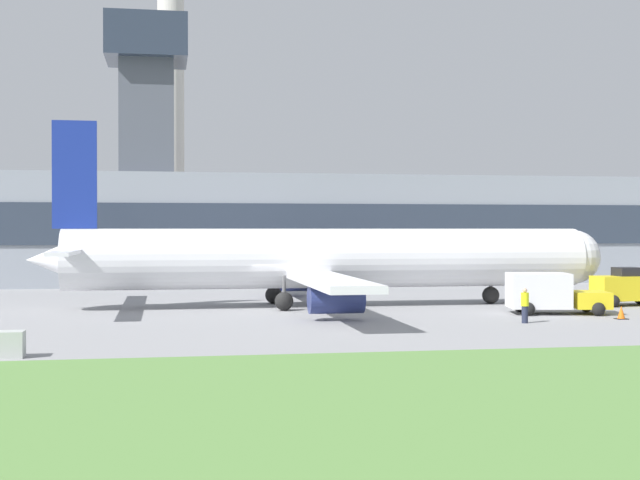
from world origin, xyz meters
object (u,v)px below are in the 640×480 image
pushback_tug (627,288)px  baggage_truck (550,294)px  ground_crew_person (525,305)px  airplane (322,259)px

pushback_tug → baggage_truck: size_ratio=0.72×
pushback_tug → baggage_truck: bearing=-148.9°
pushback_tug → ground_crew_person: bearing=-140.2°
airplane → baggage_truck: size_ratio=6.11×
baggage_truck → ground_crew_person: baggage_truck is taller
airplane → pushback_tug: 17.79m
airplane → pushback_tug: (17.52, -2.54, -1.69)m
pushback_tug → ground_crew_person: pushback_tug is taller
airplane → ground_crew_person: airplane is taller
pushback_tug → ground_crew_person: size_ratio=2.37×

